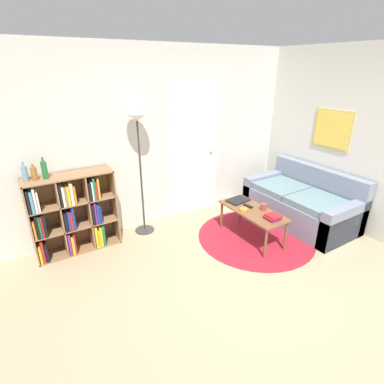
{
  "coord_description": "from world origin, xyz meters",
  "views": [
    {
      "loc": [
        -1.93,
        -1.66,
        2.3
      ],
      "look_at": [
        -0.11,
        1.26,
        0.85
      ],
      "focal_mm": 28.0,
      "sensor_mm": 36.0,
      "label": 1
    }
  ],
  "objects": [
    {
      "name": "ground_plane",
      "position": [
        0.0,
        0.0,
        0.0
      ],
      "size": [
        14.0,
        14.0,
        0.0
      ],
      "primitive_type": "plane",
      "color": "tan"
    },
    {
      "name": "wall_back",
      "position": [
        0.02,
        2.32,
        1.29
      ],
      "size": [
        7.49,
        0.11,
        2.6
      ],
      "color": "silver",
      "rests_on": "ground_plane"
    },
    {
      "name": "rug",
      "position": [
        0.84,
        1.05,
        0.0
      ],
      "size": [
        1.66,
        1.66,
        0.01
      ],
      "color": "maroon",
      "rests_on": "ground_plane"
    },
    {
      "name": "bookshelf",
      "position": [
        -1.44,
        2.1,
        0.54
      ],
      "size": [
        1.06,
        0.34,
        1.06
      ],
      "color": "#936B47",
      "rests_on": "ground_plane"
    },
    {
      "name": "coffee_table",
      "position": [
        0.77,
        1.07,
        0.4
      ],
      "size": [
        0.45,
        1.01,
        0.45
      ],
      "color": "brown",
      "rests_on": "ground_plane"
    },
    {
      "name": "couch",
      "position": [
        1.84,
        1.08,
        0.28
      ],
      "size": [
        0.91,
        1.67,
        0.83
      ],
      "color": "gray",
      "rests_on": "ground_plane"
    },
    {
      "name": "book_stack_on_table",
      "position": [
        0.8,
        0.73,
        0.48
      ],
      "size": [
        0.17,
        0.19,
        0.06
      ],
      "color": "#7F287A",
      "rests_on": "coffee_table"
    },
    {
      "name": "bottle_right",
      "position": [
        -1.64,
        2.1,
        1.17
      ],
      "size": [
        0.07,
        0.07,
        0.26
      ],
      "color": "#236633",
      "rests_on": "bookshelf"
    },
    {
      "name": "floor_lamp",
      "position": [
        -0.45,
        2.08,
        1.44
      ],
      "size": [
        0.31,
        0.31,
        1.74
      ],
      "color": "#333333",
      "rests_on": "ground_plane"
    },
    {
      "name": "laptop",
      "position": [
        0.79,
        1.42,
        0.46
      ],
      "size": [
        0.35,
        0.26,
        0.02
      ],
      "color": "black",
      "rests_on": "coffee_table"
    },
    {
      "name": "bottle_left",
      "position": [
        -1.85,
        2.13,
        1.16
      ],
      "size": [
        0.07,
        0.07,
        0.23
      ],
      "color": "#6B93A3",
      "rests_on": "bookshelf"
    },
    {
      "name": "remote",
      "position": [
        0.78,
        1.19,
        0.46
      ],
      "size": [
        0.07,
        0.16,
        0.02
      ],
      "color": "black",
      "rests_on": "coffee_table"
    },
    {
      "name": "bowl",
      "position": [
        0.62,
        1.1,
        0.47
      ],
      "size": [
        0.11,
        0.11,
        0.04
      ],
      "color": "orange",
      "rests_on": "coffee_table"
    },
    {
      "name": "cup",
      "position": [
        0.89,
        1.0,
        0.5
      ],
      "size": [
        0.08,
        0.08,
        0.09
      ],
      "color": "#A33D33",
      "rests_on": "coffee_table"
    },
    {
      "name": "bottle_middle",
      "position": [
        -1.75,
        2.1,
        1.15
      ],
      "size": [
        0.07,
        0.07,
        0.2
      ],
      "color": "olive",
      "rests_on": "bookshelf"
    },
    {
      "name": "wall_right",
      "position": [
        2.27,
        1.14,
        1.3
      ],
      "size": [
        0.08,
        5.29,
        2.6
      ],
      "color": "silver",
      "rests_on": "ground_plane"
    }
  ]
}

